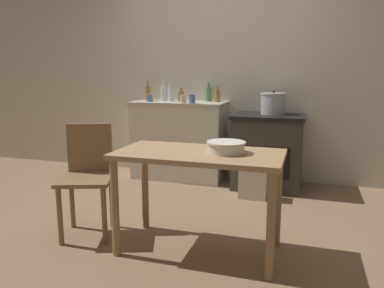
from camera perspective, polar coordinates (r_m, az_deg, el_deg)
The scene contains 18 objects.
ground_plane at distance 3.38m, azimuth -2.11°, elevation -11.48°, with size 14.00×14.00×0.00m, color #896B4C.
wall_back at distance 4.65m, azimuth 4.45°, elevation 10.67°, with size 8.00×0.07×2.55m.
counter_cabinet at distance 4.58m, azimuth -1.99°, elevation 0.60°, with size 1.13×0.53×0.94m.
stove at distance 4.30m, azimuth 11.47°, elevation -1.03°, with size 0.78×0.65×0.83m.
work_table at distance 2.65m, azimuth 1.06°, elevation -3.65°, with size 1.17×0.60×0.74m.
chair at distance 3.10m, azimuth -15.62°, elevation -4.51°, with size 0.51×0.51×0.88m.
flour_sack at distance 3.94m, azimuth 9.31°, elevation -5.59°, with size 0.28×0.20×0.36m, color beige.
stock_pot at distance 4.27m, azimuth 12.29°, elevation 6.05°, with size 0.29×0.29×0.26m.
mixing_bowl_large at distance 2.59m, azimuth 5.21°, elevation -0.38°, with size 0.27×0.27×0.08m.
bottle_far_left at distance 4.58m, azimuth -1.66°, elevation 7.33°, with size 0.07×0.07×0.17m.
bottle_left at distance 4.77m, azimuth -6.74°, elevation 7.75°, with size 0.07×0.07×0.24m.
bottle_mid_left at distance 4.65m, azimuth -4.37°, elevation 7.84°, with size 0.06×0.06×0.27m.
bottle_center_left at distance 4.58m, azimuth 2.53°, elevation 7.62°, with size 0.07×0.07×0.23m.
bottle_center at distance 4.60m, azimuth -3.25°, elevation 7.71°, with size 0.07×0.07×0.24m.
bottle_center_right at distance 4.49m, azimuth 3.87°, elevation 7.37°, with size 0.07×0.07×0.19m.
cup_mid_right at distance 4.30m, azimuth -1.37°, elevation 6.87°, with size 0.07×0.07×0.09m, color beige.
cup_right at distance 4.57m, azimuth -6.48°, elevation 6.97°, with size 0.07×0.07×0.08m, color #4C6B99.
cup_far_right at distance 4.27m, azimuth 0.02°, elevation 6.88°, with size 0.07×0.07×0.10m, color #4C6B99.
Camera 1 is at (1.06, -2.95, 1.28)m, focal length 35.00 mm.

